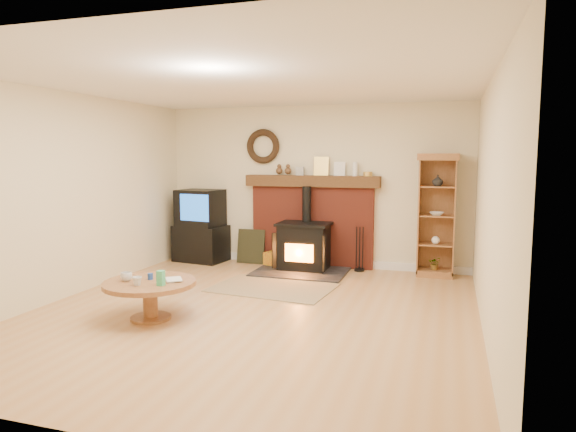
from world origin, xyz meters
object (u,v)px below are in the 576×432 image
(wood_stove, at_px, (304,247))
(curio_cabinet, at_px, (437,215))
(coffee_table, at_px, (150,288))
(tv_unit, at_px, (201,227))

(wood_stove, relative_size, curio_cabinet, 0.77)
(wood_stove, bearing_deg, coffee_table, -108.76)
(wood_stove, distance_m, tv_unit, 1.90)
(wood_stove, xyz_separation_m, tv_unit, (-1.88, 0.19, 0.22))
(curio_cabinet, height_order, coffee_table, curio_cabinet)
(curio_cabinet, distance_m, coffee_table, 4.31)
(wood_stove, distance_m, coffee_table, 2.99)
(wood_stove, bearing_deg, tv_unit, 174.14)
(wood_stove, xyz_separation_m, curio_cabinet, (1.98, 0.28, 0.55))
(wood_stove, xyz_separation_m, coffee_table, (-0.96, -2.83, -0.02))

